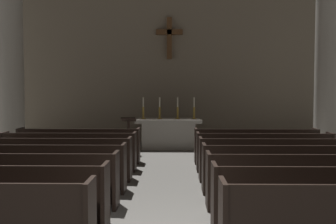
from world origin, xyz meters
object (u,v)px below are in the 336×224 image
Objects in this scene: pew_right_row_7 at (256,146)px; candlestick_outer_left at (143,112)px; pew_left_row_6 at (69,151)px; pew_right_row_5 at (274,159)px; pew_left_row_4 at (41,168)px; pew_left_row_7 at (79,145)px; candlestick_inner_right at (178,112)px; pew_left_row_5 at (57,159)px; column_right_second at (328,60)px; pew_left_row_3 at (21,180)px; column_left_second at (11,61)px; pew_right_row_3 at (305,181)px; candlestick_inner_left at (160,112)px; lectern at (129,137)px; altar at (169,133)px; pew_right_row_4 at (288,169)px; pew_right_row_6 at (264,152)px; pew_right_row_2 at (328,197)px; candlestick_outer_right at (194,112)px.

pew_right_row_7 is 4.27m from candlestick_outer_left.
pew_right_row_5 is at bearing -12.42° from pew_left_row_6.
pew_left_row_4 is 3.15m from pew_left_row_7.
pew_left_row_5 is at bearing -119.31° from candlestick_inner_right.
candlestick_outer_left reaches higher than pew_left_row_4.
column_right_second reaches higher than candlestick_outer_left.
pew_left_row_3 is 7.43m from candlestick_inner_right.
pew_left_row_5 is 5.29m from column_left_second.
pew_left_row_6 is 1.00× the size of pew_right_row_3.
column_left_second is at bearing -168.48° from candlestick_outer_left.
lectern is (-0.91, -1.20, -0.69)m from candlestick_inner_left.
pew_left_row_6 is at bearing 167.58° from pew_right_row_5.
column_right_second is at bearing 67.07° from pew_right_row_3.
column_right_second reaches higher than candlestick_inner_right.
candlestick_outer_left is (-0.85, 0.00, 0.71)m from altar.
column_left_second is (-2.56, 2.90, 2.41)m from pew_left_row_6.
pew_right_row_4 is 6.47m from candlestick_inner_left.
altar is at bearing 131.64° from pew_right_row_7.
candlestick_outer_left and candlestick_inner_right have the same top height.
pew_right_row_6 is at bearing 90.00° from pew_right_row_5.
pew_left_row_4 is 1.00× the size of pew_right_row_4.
pew_right_row_7 is at bearing 23.77° from pew_left_row_5.
pew_left_row_7 is at bearing -128.45° from lectern.
pew_right_row_2 and pew_right_row_3 have the same top height.
pew_right_row_6 is (4.77, 3.15, 0.00)m from pew_left_row_3.
pew_right_row_2 is 1.00× the size of pew_right_row_6.
pew_left_row_5 is 4.55× the size of candlestick_outer_right.
pew_right_row_3 is at bearing -77.43° from candlestick_outer_right.
candlestick_inner_left is (4.64, 0.83, -1.65)m from column_left_second.
candlestick_outer_right is at bearing 49.09° from pew_left_row_6.
pew_right_row_2 is 5.25m from pew_right_row_7.
pew_right_row_2 is 0.55× the size of column_right_second.
column_right_second is at bearing 14.15° from pew_left_row_7.
pew_left_row_5 and pew_right_row_7 have the same top height.
pew_right_row_4 is (0.00, 2.10, 0.00)m from pew_right_row_2.
pew_left_row_7 is at bearing -131.64° from altar.
pew_left_row_5 is 5.21m from pew_right_row_3.
candlestick_inner_left is at bearing 108.70° from pew_right_row_2.
pew_left_row_7 is 4.77m from pew_right_row_7.
pew_right_row_2 is 2.10m from pew_right_row_4.
pew_left_row_4 is 6.24m from candlestick_inner_left.
candlestick_inner_left is at bearing 125.73° from pew_right_row_6.
column_right_second is (2.56, 6.05, 2.41)m from pew_right_row_3.
column_right_second is at bearing -8.20° from candlestick_outer_left.
candlestick_outer_left is (-3.24, 4.78, 0.77)m from pew_right_row_5.
pew_left_row_6 is 5.00m from candlestick_outer_right.
candlestick_inner_right is (5.24, 0.83, -1.65)m from column_left_second.
candlestick_outer_left is (-5.79, 0.83, -1.65)m from column_right_second.
pew_left_row_4 is 1.00× the size of pew_left_row_7.
pew_right_row_2 is at bearing -23.77° from pew_left_row_4.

